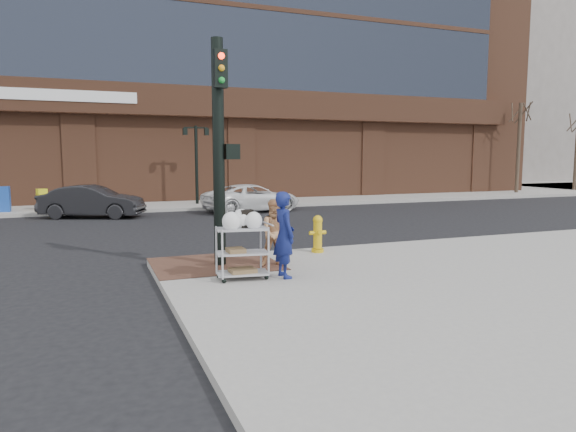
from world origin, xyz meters
name	(u,v)px	position (x,y,z in m)	size (l,w,h in m)	color
ground	(252,277)	(0.00, 0.00, 0.00)	(220.00, 220.00, 0.00)	black
sidewalk_far	(280,185)	(12.50, 32.00, 0.07)	(65.00, 36.00, 0.15)	gray
brick_curb_ramp	(215,264)	(-0.60, 0.90, 0.16)	(2.80, 2.40, 0.01)	#513026
bank_building	(194,7)	(5.00, 31.00, 14.15)	(42.00, 26.00, 28.00)	brown
filler_block	(483,101)	(40.00, 38.00, 9.00)	(14.00, 20.00, 18.00)	slate
bare_tree_a	(521,101)	(24.00, 16.50, 6.27)	(1.80, 1.80, 7.20)	#382B21
lamp_post	(196,156)	(2.00, 16.00, 2.62)	(1.32, 0.22, 4.00)	black
traffic_signal_pole	(220,146)	(-0.48, 0.77, 2.83)	(0.61, 0.51, 5.00)	black
woman_blue	(284,235)	(0.42, -0.87, 1.02)	(0.64, 0.42, 1.75)	navy
pedestrian_tan	(276,233)	(0.63, 0.18, 0.90)	(0.73, 0.57, 1.51)	tan
sedan_dark	(92,201)	(-3.12, 12.73, 0.69)	(1.47, 4.22, 1.39)	black
minivan_white	(252,198)	(3.92, 12.59, 0.65)	(2.15, 4.67, 1.30)	white
utility_cart	(242,248)	(-0.41, -0.72, 0.78)	(1.08, 0.71, 1.40)	#A7A8AD
fire_hydrant	(318,233)	(2.20, 1.39, 0.64)	(0.45, 0.31, 0.95)	gold
newsbox_yellow	(42,199)	(-5.24, 15.52, 0.63)	(0.40, 0.37, 0.96)	yellow
newsbox_blue	(4,199)	(-6.75, 15.25, 0.71)	(0.47, 0.43, 1.12)	#1942A3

